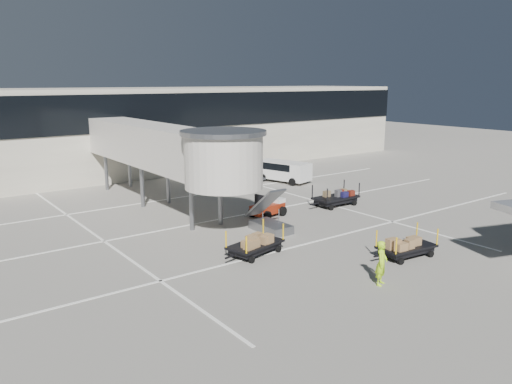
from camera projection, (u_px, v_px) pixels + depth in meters
ground at (350, 249)px, 26.34m from camera, size 140.00×140.00×0.00m
lane_markings at (239, 214)px, 33.27m from camera, size 40.00×30.00×0.02m
terminal at (122, 129)px, 48.71m from camera, size 64.00×12.11×15.20m
jet_bridge at (172, 149)px, 32.71m from camera, size 5.70×20.40×6.03m
baggage_tug at (268, 208)px, 32.59m from camera, size 2.56×1.91×1.56m
suitcase_cart at (336, 198)px, 35.39m from camera, size 4.06×1.66×1.59m
box_cart_near at (404, 247)px, 25.04m from camera, size 3.72×1.81×1.43m
box_cart_far at (255, 244)px, 25.35m from camera, size 3.79×2.13×1.45m
ground_worker at (382, 263)px, 21.53m from camera, size 0.85×0.73×1.98m
minivan at (283, 170)px, 43.73m from camera, size 3.07×5.04×1.79m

